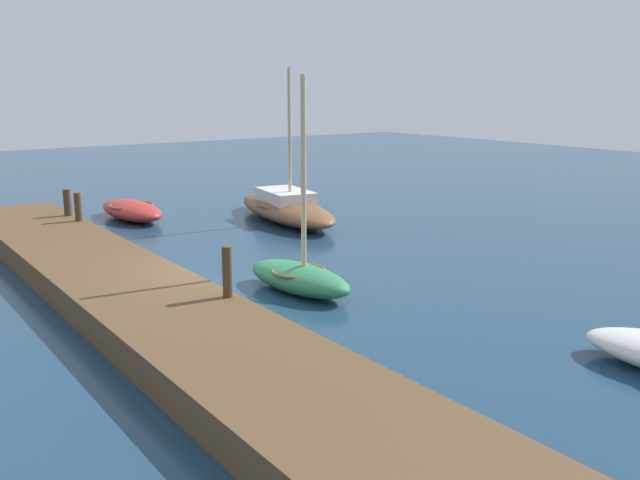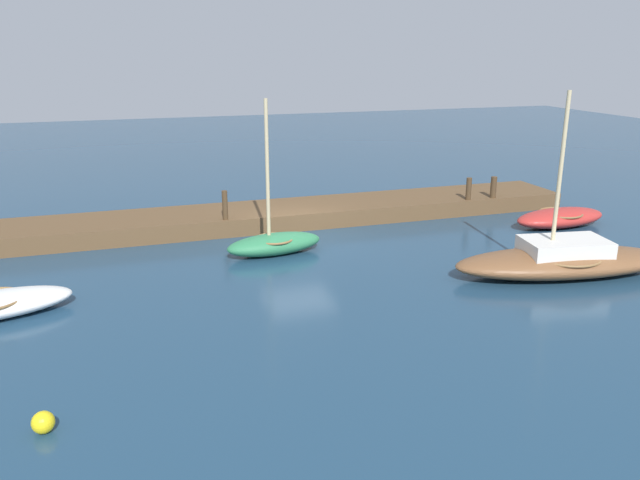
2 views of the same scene
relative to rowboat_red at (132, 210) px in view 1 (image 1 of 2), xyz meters
The scene contains 8 objects.
ground_plane 10.01m from the rowboat_red, ahead, with size 84.00×84.00×0.00m, color navy.
dock_platform 10.56m from the rowboat_red, 21.04° to the right, with size 23.40×2.84×0.63m, color brown.
rowboat_red is the anchor object (origin of this frame).
sailboat_brown 5.65m from the rowboat_red, 52.63° to the left, with size 6.93×3.15×5.41m.
rowboat_green 11.13m from the rowboat_red, ahead, with size 3.35×1.63×5.04m.
mooring_post_west 3.01m from the rowboat_red, 63.64° to the right, with size 0.24×0.24×0.87m, color #47331E.
mooring_post_mid_west 3.65m from the rowboat_red, 46.98° to the right, with size 0.21×0.21×0.89m, color #47331E.
mooring_post_mid_east 12.59m from the rowboat_red, 12.03° to the right, with size 0.19×0.19×1.04m, color #47331E.
Camera 1 is at (14.34, -7.14, 4.79)m, focal length 38.73 mm.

